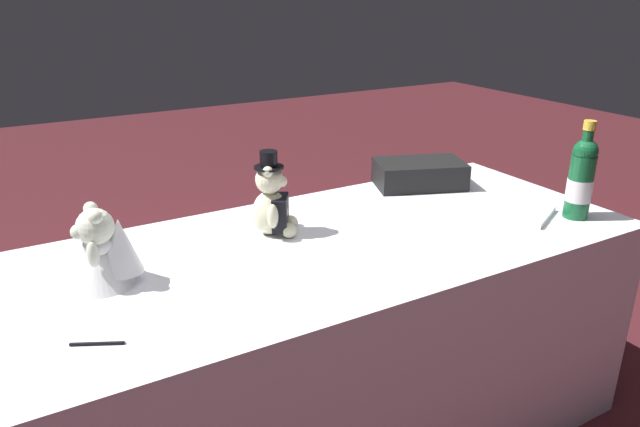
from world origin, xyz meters
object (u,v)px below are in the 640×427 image
Objects in this scene: champagne_bottle at (581,178)px; gift_case_black at (419,174)px; teddy_bear_bride at (105,251)px; guestbook at (508,210)px; signing_pen at (99,343)px; teddy_bear_groom at (273,203)px.

gift_case_black is (0.26, -0.54, -0.09)m from champagne_bottle.
teddy_bear_bride is 0.81× the size of guestbook.
champagne_bottle is 0.26m from guestbook.
teddy_bear_bride is at bearing -11.47° from champagne_bottle.
teddy_bear_bride is 1.53m from champagne_bottle.
teddy_bear_bride reaches higher than gift_case_black.
champagne_bottle reaches higher than teddy_bear_bride.
teddy_bear_bride is 0.32m from signing_pen.
teddy_bear_groom is at bearing -148.47° from signing_pen.
champagne_bottle is 1.59m from signing_pen.
teddy_bear_groom is 0.54m from teddy_bear_bride.
teddy_bear_bride is at bearing -33.88° from guestbook.
teddy_bear_bride reaches higher than signing_pen.
teddy_bear_groom is at bearing -170.77° from teddy_bear_bride.
teddy_bear_bride is (0.53, 0.09, -0.01)m from teddy_bear_groom.
champagne_bottle is 1.22× the size of guestbook.
champagne_bottle is (-1.50, 0.30, 0.05)m from teddy_bear_bride.
guestbook is (-1.41, -0.13, 0.01)m from signing_pen.
gift_case_black is at bearing -158.52° from signing_pen.
gift_case_black reaches higher than signing_pen.
champagne_bottle is 2.88× the size of signing_pen.
champagne_bottle reaches higher than teddy_bear_groom.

